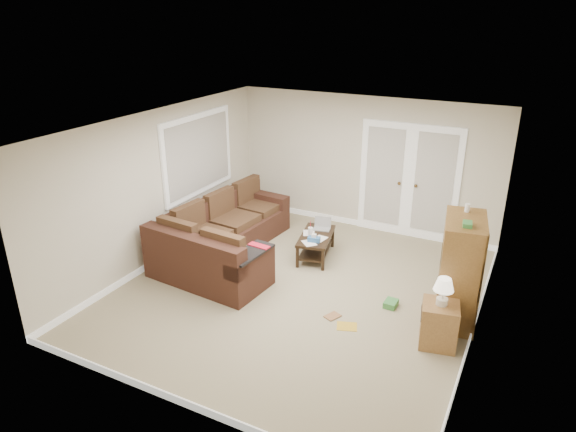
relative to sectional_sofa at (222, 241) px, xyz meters
The scene contains 17 objects.
floor 1.67m from the sectional_sofa, 11.69° to the right, with size 5.50×5.50×0.00m, color tan.
ceiling 2.70m from the sectional_sofa, 11.69° to the right, with size 5.00×5.50×0.02m, color white.
wall_left 1.32m from the sectional_sofa, 159.86° to the right, with size 0.02×5.50×2.50m, color beige.
wall_right 4.21m from the sectional_sofa, ahead, with size 0.02×5.50×2.50m, color beige.
wall_back 3.04m from the sectional_sofa, 56.55° to the left, with size 5.00×0.02×2.50m, color beige.
wall_front 3.59m from the sectional_sofa, 62.58° to the right, with size 5.00×0.02×2.50m, color beige.
baseboards 1.66m from the sectional_sofa, 11.69° to the right, with size 5.00×5.50×0.10m, color white, non-canonical shape.
french_doors 3.49m from the sectional_sofa, 44.24° to the left, with size 1.80×0.05×2.13m.
window_left 1.63m from the sectional_sofa, 142.28° to the left, with size 0.05×1.92×1.42m.
sectional_sofa is the anchor object (origin of this frame).
coffee_table 1.59m from the sectional_sofa, 31.14° to the left, with size 0.69×1.07×0.67m.
tv_armoire 3.82m from the sectional_sofa, ahead, with size 0.65×0.98×1.57m.
side_cabinet 3.79m from the sectional_sofa, 11.18° to the right, with size 0.52×0.52×0.93m.
space_heater 4.13m from the sectional_sofa, 30.89° to the left, with size 0.11×0.09×0.27m, color white.
floor_magazine 2.75m from the sectional_sofa, 19.26° to the right, with size 0.27×0.21×0.01m, color gold.
floor_greenbox 2.97m from the sectional_sofa, ahead, with size 0.17×0.22×0.09m, color #3B823B.
floor_book 2.39m from the sectional_sofa, 18.19° to the right, with size 0.16×0.21×0.02m, color brown.
Camera 1 is at (2.89, -6.06, 3.94)m, focal length 32.00 mm.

